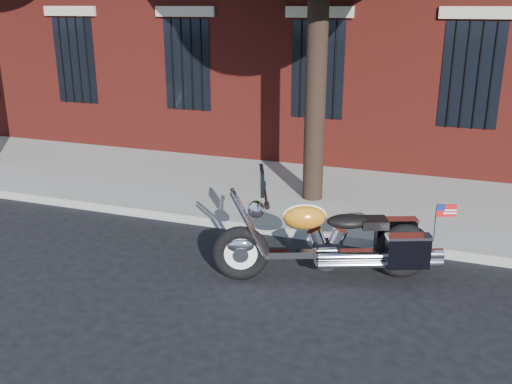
% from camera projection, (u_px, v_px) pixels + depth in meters
% --- Properties ---
extents(ground, '(120.00, 120.00, 0.00)m').
position_uv_depth(ground, '(225.00, 267.00, 7.98)').
color(ground, black).
rests_on(ground, ground).
extents(curb, '(40.00, 0.16, 0.15)m').
position_uv_depth(curb, '(258.00, 227.00, 9.19)').
color(curb, gray).
rests_on(curb, ground).
extents(sidewalk, '(40.00, 3.60, 0.15)m').
position_uv_depth(sidewalk, '(291.00, 193.00, 10.87)').
color(sidewalk, gray).
rests_on(sidewalk, ground).
extents(motorcycle, '(2.99, 1.54, 1.54)m').
position_uv_depth(motorcycle, '(334.00, 243.00, 7.47)').
color(motorcycle, black).
rests_on(motorcycle, ground).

